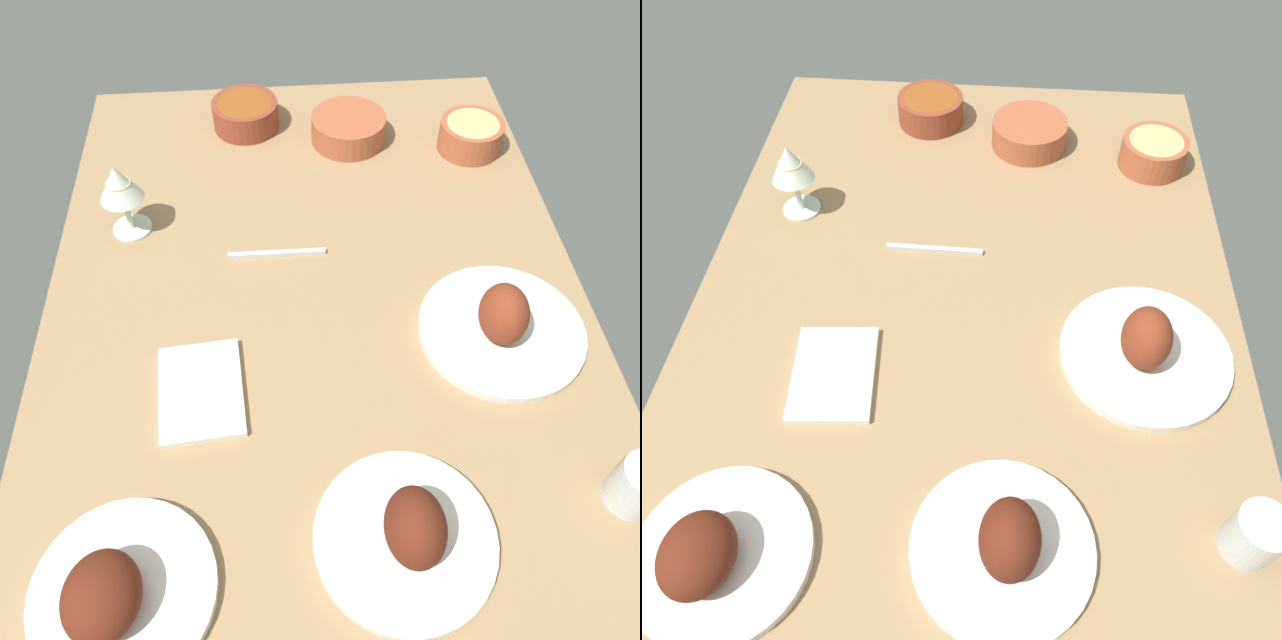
% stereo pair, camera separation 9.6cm
% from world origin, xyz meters
% --- Properties ---
extents(dining_table, '(1.40, 0.90, 0.04)m').
position_xyz_m(dining_table, '(0.00, 0.00, 0.02)').
color(dining_table, '#937551').
rests_on(dining_table, ground).
extents(plate_center_main, '(0.23, 0.23, 0.10)m').
position_xyz_m(plate_center_main, '(0.35, 0.08, 0.07)').
color(plate_center_main, silver).
rests_on(plate_center_main, dining_table).
extents(plate_near_viewer, '(0.26, 0.26, 0.11)m').
position_xyz_m(plate_near_viewer, '(0.04, 0.28, 0.07)').
color(plate_near_viewer, silver).
rests_on(plate_near_viewer, dining_table).
extents(plate_far_side, '(0.22, 0.22, 0.08)m').
position_xyz_m(plate_far_side, '(0.39, -0.27, 0.07)').
color(plate_far_side, silver).
rests_on(plate_far_side, dining_table).
extents(bowl_potatoes, '(0.15, 0.15, 0.05)m').
position_xyz_m(bowl_potatoes, '(-0.49, 0.10, 0.07)').
color(bowl_potatoes, '#A35133').
rests_on(bowl_potatoes, dining_table).
extents(bowl_soup, '(0.14, 0.14, 0.06)m').
position_xyz_m(bowl_soup, '(-0.55, -0.11, 0.07)').
color(bowl_soup, brown).
rests_on(bowl_soup, dining_table).
extents(bowl_pasta, '(0.13, 0.13, 0.06)m').
position_xyz_m(bowl_pasta, '(-0.44, 0.34, 0.07)').
color(bowl_pasta, '#A35133').
rests_on(bowl_pasta, dining_table).
extents(wine_glass, '(0.08, 0.08, 0.14)m').
position_xyz_m(wine_glass, '(-0.25, -0.32, 0.14)').
color(wine_glass, silver).
rests_on(wine_glass, dining_table).
extents(water_tumbler, '(0.07, 0.07, 0.08)m').
position_xyz_m(water_tumbler, '(0.31, 0.38, 0.08)').
color(water_tumbler, silver).
rests_on(water_tumbler, dining_table).
extents(folded_napkin, '(0.17, 0.13, 0.01)m').
position_xyz_m(folded_napkin, '(0.11, -0.19, 0.05)').
color(folded_napkin, white).
rests_on(folded_napkin, dining_table).
extents(fork_loose, '(0.01, 0.17, 0.01)m').
position_xyz_m(fork_loose, '(-0.17, -0.06, 0.04)').
color(fork_loose, silver).
rests_on(fork_loose, dining_table).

